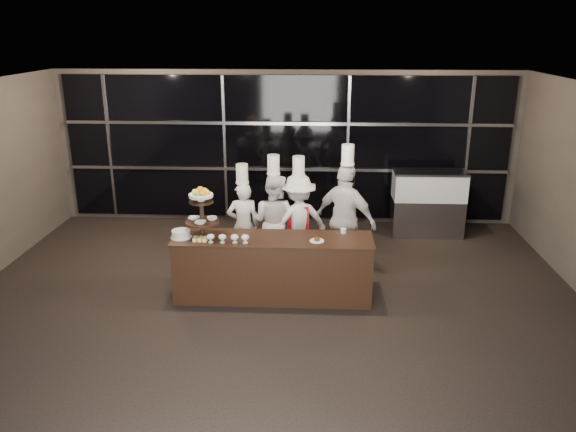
{
  "coord_description": "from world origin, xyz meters",
  "views": [
    {
      "loc": [
        0.58,
        -5.86,
        3.75
      ],
      "look_at": [
        0.19,
        1.85,
        1.15
      ],
      "focal_mm": 35.0,
      "sensor_mm": 36.0,
      "label": 1
    }
  ],
  "objects_px": {
    "chef_b": "(274,220)",
    "chef_c": "(298,221)",
    "display_stand": "(202,209)",
    "layer_cake": "(181,234)",
    "buffet_counter": "(273,267)",
    "chef_d": "(346,220)",
    "chef_a": "(243,223)",
    "display_case": "(428,200)"
  },
  "relations": [
    {
      "from": "display_stand",
      "to": "chef_b",
      "type": "xyz_separation_m",
      "value": [
        0.93,
        1.1,
        -0.54
      ]
    },
    {
      "from": "chef_b",
      "to": "buffet_counter",
      "type": "bearing_deg",
      "value": -86.51
    },
    {
      "from": "buffet_counter",
      "to": "chef_b",
      "type": "xyz_separation_m",
      "value": [
        -0.07,
        1.1,
        0.34
      ]
    },
    {
      "from": "display_case",
      "to": "chef_c",
      "type": "distance_m",
      "value": 2.88
    },
    {
      "from": "display_case",
      "to": "chef_d",
      "type": "distance_m",
      "value": 2.5
    },
    {
      "from": "layer_cake",
      "to": "chef_b",
      "type": "height_order",
      "value": "chef_b"
    },
    {
      "from": "display_case",
      "to": "chef_b",
      "type": "bearing_deg",
      "value": -149.3
    },
    {
      "from": "buffet_counter",
      "to": "chef_d",
      "type": "bearing_deg",
      "value": 39.11
    },
    {
      "from": "display_stand",
      "to": "layer_cake",
      "type": "distance_m",
      "value": 0.48
    },
    {
      "from": "chef_b",
      "to": "chef_d",
      "type": "distance_m",
      "value": 1.17
    },
    {
      "from": "chef_a",
      "to": "chef_d",
      "type": "distance_m",
      "value": 1.65
    },
    {
      "from": "buffet_counter",
      "to": "chef_c",
      "type": "bearing_deg",
      "value": 74.0
    },
    {
      "from": "chef_a",
      "to": "chef_d",
      "type": "height_order",
      "value": "chef_d"
    },
    {
      "from": "display_stand",
      "to": "chef_a",
      "type": "xyz_separation_m",
      "value": [
        0.44,
        1.09,
        -0.59
      ]
    },
    {
      "from": "buffet_counter",
      "to": "display_stand",
      "type": "height_order",
      "value": "display_stand"
    },
    {
      "from": "chef_b",
      "to": "chef_c",
      "type": "relative_size",
      "value": 1.01
    },
    {
      "from": "chef_d",
      "to": "buffet_counter",
      "type": "bearing_deg",
      "value": -140.89
    },
    {
      "from": "display_case",
      "to": "chef_a",
      "type": "distance_m",
      "value": 3.67
    },
    {
      "from": "chef_d",
      "to": "chef_c",
      "type": "bearing_deg",
      "value": 160.69
    },
    {
      "from": "display_stand",
      "to": "layer_cake",
      "type": "xyz_separation_m",
      "value": [
        -0.3,
        -0.05,
        -0.37
      ]
    },
    {
      "from": "layer_cake",
      "to": "chef_a",
      "type": "height_order",
      "value": "chef_a"
    },
    {
      "from": "buffet_counter",
      "to": "display_stand",
      "type": "relative_size",
      "value": 3.81
    },
    {
      "from": "chef_a",
      "to": "chef_b",
      "type": "relative_size",
      "value": 0.92
    },
    {
      "from": "display_case",
      "to": "chef_d",
      "type": "bearing_deg",
      "value": -131.03
    },
    {
      "from": "display_case",
      "to": "chef_a",
      "type": "relative_size",
      "value": 0.77
    },
    {
      "from": "chef_a",
      "to": "display_case",
      "type": "bearing_deg",
      "value": 26.95
    },
    {
      "from": "chef_b",
      "to": "chef_c",
      "type": "xyz_separation_m",
      "value": [
        0.39,
        0.03,
        -0.01
      ]
    },
    {
      "from": "display_stand",
      "to": "layer_cake",
      "type": "bearing_deg",
      "value": -170.57
    },
    {
      "from": "buffet_counter",
      "to": "chef_a",
      "type": "distance_m",
      "value": 1.26
    },
    {
      "from": "layer_cake",
      "to": "display_case",
      "type": "distance_m",
      "value": 4.9
    },
    {
      "from": "display_stand",
      "to": "display_case",
      "type": "bearing_deg",
      "value": 36.58
    },
    {
      "from": "chef_b",
      "to": "chef_c",
      "type": "distance_m",
      "value": 0.39
    },
    {
      "from": "chef_b",
      "to": "chef_a",
      "type": "bearing_deg",
      "value": -178.28
    },
    {
      "from": "buffet_counter",
      "to": "chef_a",
      "type": "bearing_deg",
      "value": 117.28
    },
    {
      "from": "buffet_counter",
      "to": "chef_c",
      "type": "xyz_separation_m",
      "value": [
        0.32,
        1.13,
        0.32
      ]
    },
    {
      "from": "layer_cake",
      "to": "chef_c",
      "type": "xyz_separation_m",
      "value": [
        1.62,
        1.18,
        -0.19
      ]
    },
    {
      "from": "layer_cake",
      "to": "chef_d",
      "type": "height_order",
      "value": "chef_d"
    },
    {
      "from": "display_stand",
      "to": "layer_cake",
      "type": "relative_size",
      "value": 2.48
    },
    {
      "from": "buffet_counter",
      "to": "chef_b",
      "type": "distance_m",
      "value": 1.16
    },
    {
      "from": "buffet_counter",
      "to": "display_case",
      "type": "height_order",
      "value": "display_case"
    },
    {
      "from": "display_case",
      "to": "display_stand",
      "type": "bearing_deg",
      "value": -143.42
    },
    {
      "from": "buffet_counter",
      "to": "chef_d",
      "type": "distance_m",
      "value": 1.45
    }
  ]
}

